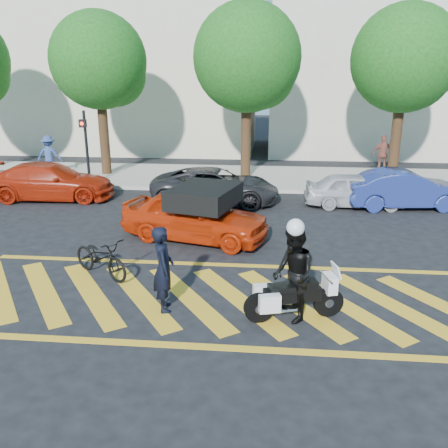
# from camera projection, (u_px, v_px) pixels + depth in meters

# --- Properties ---
(ground) EXTENTS (90.00, 90.00, 0.00)m
(ground) POSITION_uv_depth(u_px,v_px,m) (216.00, 299.00, 10.31)
(ground) COLOR black
(ground) RESTS_ON ground
(sidewalk) EXTENTS (60.00, 5.00, 0.15)m
(sidewalk) POSITION_uv_depth(u_px,v_px,m) (245.00, 178.00, 21.65)
(sidewalk) COLOR #9E998E
(sidewalk) RESTS_ON ground
(crosswalk) EXTENTS (12.33, 4.00, 0.01)m
(crosswalk) POSITION_uv_depth(u_px,v_px,m) (214.00, 298.00, 10.32)
(crosswalk) COLOR gold
(crosswalk) RESTS_ON ground
(building_left) EXTENTS (16.00, 8.00, 10.00)m
(building_left) POSITION_uv_depth(u_px,v_px,m) (125.00, 66.00, 29.38)
(building_left) COLOR beige
(building_left) RESTS_ON ground
(building_right) EXTENTS (16.00, 8.00, 11.00)m
(building_right) POSITION_uv_depth(u_px,v_px,m) (408.00, 57.00, 27.68)
(building_right) COLOR beige
(building_right) RESTS_ON ground
(tree_left) EXTENTS (4.20, 4.20, 7.26)m
(tree_left) POSITION_uv_depth(u_px,v_px,m) (102.00, 64.00, 20.78)
(tree_left) COLOR black
(tree_left) RESTS_ON ground
(tree_center) EXTENTS (4.60, 4.60, 7.56)m
(tree_center) POSITION_uv_depth(u_px,v_px,m) (250.00, 62.00, 20.15)
(tree_center) COLOR black
(tree_center) RESTS_ON ground
(tree_right) EXTENTS (4.40, 4.40, 7.41)m
(tree_right) POSITION_uv_depth(u_px,v_px,m) (407.00, 63.00, 19.58)
(tree_right) COLOR black
(tree_right) RESTS_ON ground
(signal_pole) EXTENTS (0.28, 0.43, 3.20)m
(signal_pole) POSITION_uv_depth(u_px,v_px,m) (86.00, 142.00, 19.53)
(signal_pole) COLOR black
(signal_pole) RESTS_ON ground
(officer_bike) EXTENTS (0.59, 0.75, 1.81)m
(officer_bike) POSITION_uv_depth(u_px,v_px,m) (163.00, 269.00, 9.60)
(officer_bike) COLOR black
(officer_bike) RESTS_ON ground
(bicycle) EXTENTS (1.90, 1.55, 0.97)m
(bicycle) POSITION_uv_depth(u_px,v_px,m) (101.00, 257.00, 11.32)
(bicycle) COLOR black
(bicycle) RESTS_ON ground
(police_motorcycle) EXTENTS (2.00, 0.92, 0.90)m
(police_motorcycle) POSITION_uv_depth(u_px,v_px,m) (293.00, 297.00, 9.34)
(police_motorcycle) COLOR black
(police_motorcycle) RESTS_ON ground
(officer_moto) EXTENTS (0.95, 1.10, 1.93)m
(officer_moto) POSITION_uv_depth(u_px,v_px,m) (293.00, 274.00, 9.20)
(officer_moto) COLOR black
(officer_moto) RESTS_ON ground
(red_convertible) EXTENTS (4.59, 2.80, 1.46)m
(red_convertible) POSITION_uv_depth(u_px,v_px,m) (195.00, 215.00, 13.74)
(red_convertible) COLOR #B62708
(red_convertible) RESTS_ON ground
(parked_left) EXTENTS (4.92, 2.36, 1.38)m
(parked_left) POSITION_uv_depth(u_px,v_px,m) (51.00, 181.00, 18.15)
(parked_left) COLOR #A31E0A
(parked_left) RESTS_ON ground
(parked_mid_left) EXTENTS (4.71, 2.18, 1.31)m
(parked_mid_left) POSITION_uv_depth(u_px,v_px,m) (215.00, 186.00, 17.58)
(parked_mid_left) COLOR black
(parked_mid_left) RESTS_ON ground
(parked_mid_right) EXTENTS (3.61, 1.47, 1.23)m
(parked_mid_right) POSITION_uv_depth(u_px,v_px,m) (355.00, 190.00, 17.13)
(parked_mid_right) COLOR #B8B7BC
(parked_mid_right) RESTS_ON ground
(parked_right) EXTENTS (4.29, 1.89, 1.37)m
(parked_right) POSITION_uv_depth(u_px,v_px,m) (405.00, 189.00, 16.95)
(parked_right) COLOR navy
(parked_right) RESTS_ON ground
(pedestrian_left) EXTENTS (1.19, 0.76, 1.76)m
(pedestrian_left) POSITION_uv_depth(u_px,v_px,m) (49.00, 155.00, 21.92)
(pedestrian_left) COLOR navy
(pedestrian_left) RESTS_ON sidewalk
(pedestrian_right) EXTENTS (1.04, 0.46, 1.75)m
(pedestrian_right) POSITION_uv_depth(u_px,v_px,m) (383.00, 154.00, 22.11)
(pedestrian_right) COLOR #955144
(pedestrian_right) RESTS_ON sidewalk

